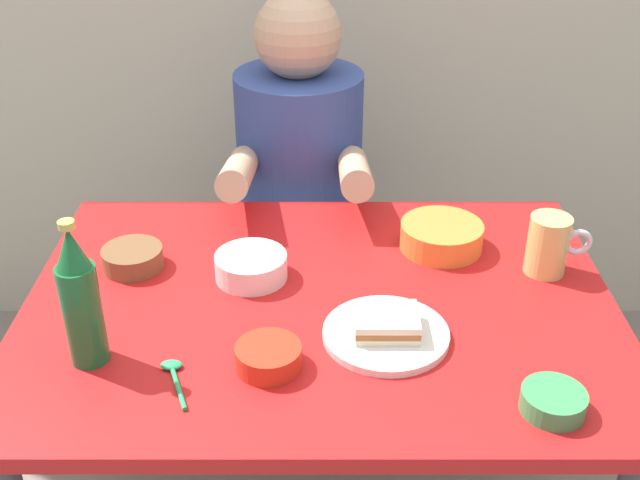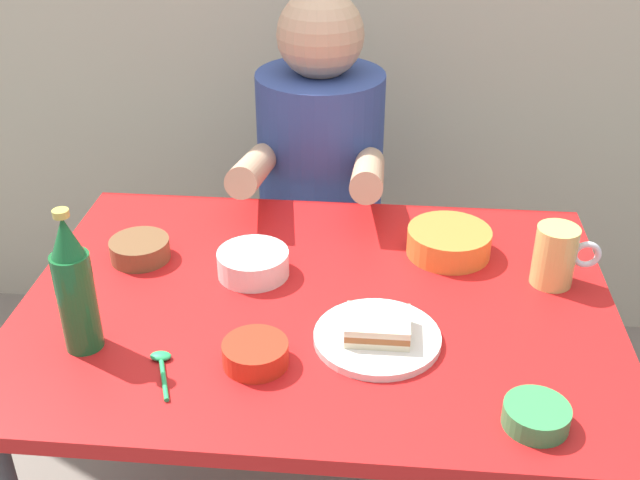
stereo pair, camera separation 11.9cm
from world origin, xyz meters
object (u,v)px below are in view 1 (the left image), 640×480
Objects in this scene: beer_bottle at (81,301)px; condiment_bowl_brown at (132,258)px; person_seated at (298,154)px; sandwich at (387,322)px; dining_table at (320,340)px; plate_orange at (386,334)px; stool at (301,288)px; beer_mug at (549,244)px.

beer_bottle is 0.30m from condiment_bowl_brown.
person_seated reaches higher than sandwich.
person_seated is at bearing 94.85° from dining_table.
beer_bottle is (-0.50, -0.06, 0.11)m from plate_orange.
condiment_bowl_brown is (-0.49, 0.23, -0.01)m from sandwich.
plate_orange is 0.84× the size of beer_bottle.
stool is at bearing 58.22° from condiment_bowl_brown.
person_seated reaches higher than dining_table.
person_seated reaches higher than beer_mug.
beer_bottle is at bearing -173.34° from sandwich.
dining_table is 10.00× the size of sandwich.
dining_table is 0.48m from beer_mug.
beer_bottle is at bearing -92.24° from condiment_bowl_brown.
person_seated is 0.72m from beer_mug.
dining_table is at bearing -85.23° from stool.
condiment_bowl_brown is (-0.37, 0.12, 0.12)m from dining_table.
beer_mug is 0.87m from beer_bottle.
plate_orange is (0.11, -0.12, 0.10)m from dining_table.
sandwich reaches higher than condiment_bowl_brown.
sandwich is at bearing 135.00° from plate_orange.
person_seated is 5.71× the size of beer_mug.
beer_bottle reaches higher than sandwich.
person_seated is 2.75× the size of beer_bottle.
person_seated is at bearing 102.80° from plate_orange.
beer_mug reaches higher than condiment_bowl_brown.
dining_table is 0.47m from beer_bottle.
stool is at bearing 67.65° from beer_bottle.
person_seated is at bearing 57.65° from condiment_bowl_brown.
beer_bottle is at bearing -161.70° from beer_mug.
dining_table is at bearing -85.15° from person_seated.
condiment_bowl_brown is (-0.49, 0.23, 0.02)m from plate_orange.
stool is 3.57× the size of beer_mug.
sandwich reaches higher than plate_orange.
person_seated reaches higher than beer_bottle.
stool is (-0.05, 0.63, -0.30)m from dining_table.
person_seated is at bearing 102.80° from sandwich.
person_seated is 3.27× the size of plate_orange.
condiment_bowl_brown is at bearing -122.35° from person_seated.
beer_mug reaches higher than plate_orange.
plate_orange reaches higher than stool.
dining_table is at bearing -17.21° from condiment_bowl_brown.
beer_mug is (0.50, -0.53, 0.45)m from stool.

